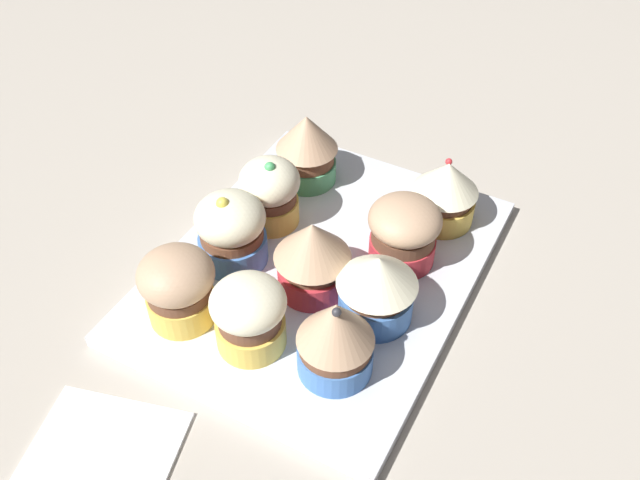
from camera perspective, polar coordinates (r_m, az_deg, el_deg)
ground_plane at (r=64.10cm, az=0.00°, el=-3.66°), size 180.00×180.00×3.00cm
baking_tray at (r=62.56cm, az=0.00°, el=-2.37°), size 32.60×25.90×1.20cm
cupcake_0 at (r=68.71cm, az=-1.09°, el=7.59°), size 6.14×6.14×7.54cm
cupcake_1 at (r=64.14cm, az=-4.12°, el=3.98°), size 5.64×5.64×7.25cm
cupcake_2 at (r=60.70cm, az=-7.30°, el=0.85°), size 6.19×6.19×7.37cm
cupcake_3 at (r=56.63cm, az=-11.59°, el=-3.71°), size 6.20×6.20×6.88cm
cupcake_4 at (r=57.45cm, az=-0.62°, el=-1.29°), size 6.53×6.53×7.37cm
cupcake_5 at (r=54.12cm, az=-5.84°, el=-6.09°), size 5.98×5.98×6.53cm
cupcake_6 at (r=65.24cm, az=10.22°, el=3.93°), size 6.15×6.15×6.87cm
cupcake_7 at (r=60.73cm, az=6.90°, el=0.74°), size 6.41×6.41×6.47cm
cupcake_8 at (r=55.79cm, az=4.70°, el=-3.83°), size 6.63×6.63×6.69cm
cupcake_9 at (r=51.96cm, az=1.28°, el=-7.98°), size 5.94×5.94×7.72cm
napkin at (r=54.25cm, az=-17.75°, el=-16.73°), size 12.56×12.87×0.60cm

